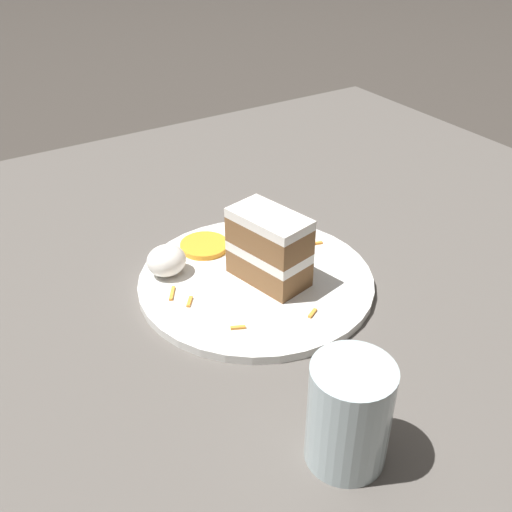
{
  "coord_description": "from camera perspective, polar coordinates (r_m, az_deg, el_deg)",
  "views": [
    {
      "loc": [
        0.36,
        0.52,
        0.46
      ],
      "look_at": [
        0.05,
        0.02,
        0.07
      ],
      "focal_mm": 42.0,
      "sensor_mm": 36.0,
      "label": 1
    }
  ],
  "objects": [
    {
      "name": "ground_plane",
      "position": [
        0.78,
        2.42,
        -3.01
      ],
      "size": [
        6.0,
        6.0,
        0.0
      ],
      "primitive_type": "plane",
      "color": "#38332D",
      "rests_on": "ground"
    },
    {
      "name": "dining_table",
      "position": [
        0.77,
        2.45,
        -2.0
      ],
      "size": [
        1.14,
        1.06,
        0.03
      ],
      "primitive_type": "cube",
      "color": "#56514C",
      "rests_on": "ground"
    },
    {
      "name": "plate",
      "position": [
        0.72,
        0.0,
        -2.37
      ],
      "size": [
        0.28,
        0.28,
        0.01
      ],
      "primitive_type": "cylinder",
      "color": "white",
      "rests_on": "dining_table"
    },
    {
      "name": "cake_slice",
      "position": [
        0.7,
        1.25,
        0.83
      ],
      "size": [
        0.07,
        0.1,
        0.09
      ],
      "rotation": [
        0.0,
        0.0,
        3.36
      ],
      "color": "brown",
      "rests_on": "plate"
    },
    {
      "name": "cream_dollop",
      "position": [
        0.73,
        -8.53,
        -0.43
      ],
      "size": [
        0.05,
        0.04,
        0.04
      ],
      "primitive_type": "ellipsoid",
      "color": "white",
      "rests_on": "plate"
    },
    {
      "name": "orange_garnish",
      "position": [
        0.78,
        -4.95,
        0.99
      ],
      "size": [
        0.06,
        0.06,
        0.01
      ],
      "primitive_type": "cylinder",
      "color": "orange",
      "rests_on": "plate"
    },
    {
      "name": "carrot_shreds_scatter",
      "position": [
        0.71,
        -0.94,
        -2.56
      ],
      "size": [
        0.23,
        0.18,
        0.0
      ],
      "color": "orange",
      "rests_on": "plate"
    },
    {
      "name": "drinking_glass",
      "position": [
        0.52,
        8.78,
        -15.17
      ],
      "size": [
        0.07,
        0.07,
        0.1
      ],
      "color": "silver",
      "rests_on": "dining_table"
    }
  ]
}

